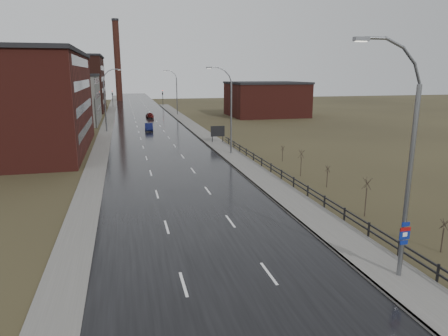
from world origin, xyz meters
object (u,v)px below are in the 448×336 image
streetlight_main (405,166)px  car_near (149,127)px  car_far (150,115)px  billboard (218,132)px

streetlight_main → car_near: size_ratio=2.90×
car_near → car_far: bearing=88.0°
billboard → car_far: billboard is taller
car_far → car_near: bearing=81.3°
billboard → car_near: (-9.44, 16.42, -1.10)m
streetlight_main → car_far: streetlight_main is taller
streetlight_main → billboard: bearing=89.2°
streetlight_main → car_near: (-8.81, 59.50, -5.37)m
car_far → streetlight_main: bearing=90.5°
billboard → car_near: bearing=119.9°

